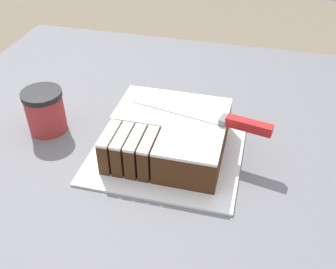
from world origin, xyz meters
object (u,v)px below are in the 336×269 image
Objects in this scene: cake_board at (168,149)px; coffee_cup at (45,111)px; cake at (170,134)px; knife at (227,121)px.

coffee_cup reaches higher than cake_board.
cake_board is 0.05m from cake.
knife reaches higher than cake_board.
coffee_cup is at bearing 12.49° from knife.
cake_board is 0.16m from knife.
knife reaches higher than cake.
cake is at bearing 17.53° from knife.
knife is (0.13, 0.02, 0.09)m from cake_board.
cake is at bearing -0.96° from coffee_cup.
cake reaches higher than cake_board.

